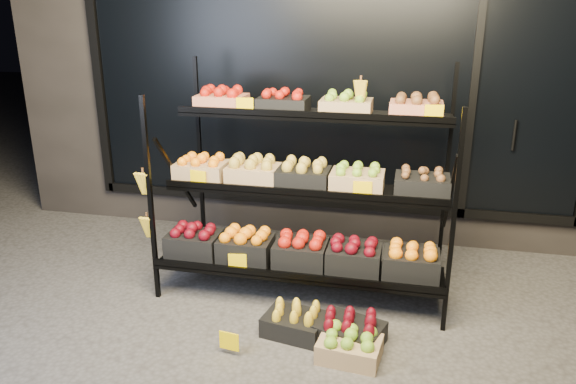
# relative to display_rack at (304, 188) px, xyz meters

# --- Properties ---
(ground) EXTENTS (24.00, 24.00, 0.00)m
(ground) POSITION_rel_display_rack_xyz_m (0.01, -0.60, -0.79)
(ground) COLOR #514F4C
(ground) RESTS_ON ground
(building) EXTENTS (6.00, 2.08, 3.50)m
(building) POSITION_rel_display_rack_xyz_m (0.01, 1.99, 0.96)
(building) COLOR #2D2826
(building) RESTS_ON ground
(display_rack) EXTENTS (2.18, 1.02, 1.67)m
(display_rack) POSITION_rel_display_rack_xyz_m (0.00, 0.00, 0.00)
(display_rack) COLOR black
(display_rack) RESTS_ON ground
(tag_floor_a) EXTENTS (0.13, 0.01, 0.12)m
(tag_floor_a) POSITION_rel_display_rack_xyz_m (-0.27, -1.00, -0.73)
(tag_floor_a) COLOR #FFD200
(tag_floor_a) RESTS_ON ground
(floor_crate_midleft) EXTENTS (0.44, 0.36, 0.20)m
(floor_crate_midleft) POSITION_rel_display_rack_xyz_m (0.08, -0.68, -0.69)
(floor_crate_midleft) COLOR black
(floor_crate_midleft) RESTS_ON ground
(floor_crate_midright) EXTENTS (0.40, 0.32, 0.19)m
(floor_crate_midright) POSITION_rel_display_rack_xyz_m (0.46, -0.87, -0.70)
(floor_crate_midright) COLOR tan
(floor_crate_midright) RESTS_ON ground
(floor_crate_right) EXTENTS (0.48, 0.41, 0.21)m
(floor_crate_right) POSITION_rel_display_rack_xyz_m (0.44, -0.71, -0.69)
(floor_crate_right) COLOR black
(floor_crate_right) RESTS_ON ground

